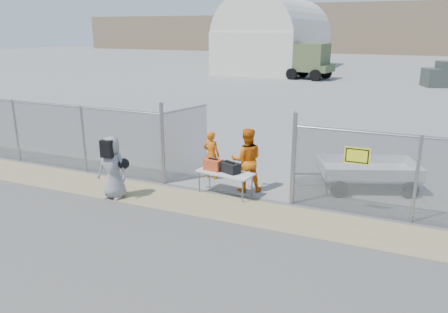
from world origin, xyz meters
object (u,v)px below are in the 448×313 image
at_px(folding_table, 225,183).
at_px(security_worker_left, 211,155).
at_px(utility_trailer, 367,174).
at_px(security_worker_right, 247,160).
at_px(visitor, 113,168).

xyz_separation_m(folding_table, security_worker_left, (-0.96, 1.11, 0.43)).
height_order(security_worker_left, utility_trailer, security_worker_left).
xyz_separation_m(security_worker_left, security_worker_right, (1.39, -0.57, 0.16)).
xyz_separation_m(folding_table, visitor, (-2.76, -1.46, 0.54)).
xyz_separation_m(visitor, utility_trailer, (6.40, 3.62, -0.45)).
distance_m(folding_table, security_worker_left, 1.53).
relative_size(security_worker_left, visitor, 0.87).
distance_m(security_worker_right, visitor, 3.77).
bearing_deg(security_worker_left, utility_trailer, -163.93).
height_order(security_worker_left, security_worker_right, security_worker_right).
bearing_deg(utility_trailer, visitor, -172.31).
bearing_deg(folding_table, security_worker_left, 139.07).
bearing_deg(folding_table, utility_trailer, 39.04).
bearing_deg(visitor, security_worker_left, 50.95).
bearing_deg(security_worker_right, visitor, 8.53).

